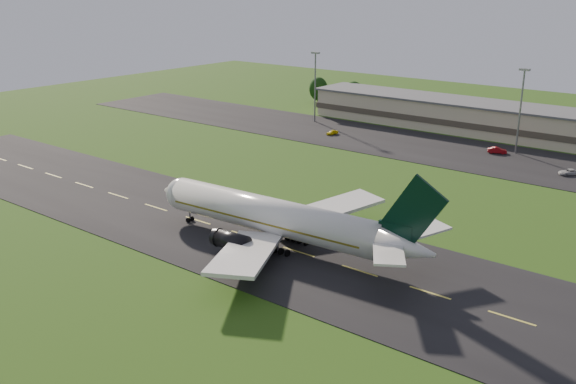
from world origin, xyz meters
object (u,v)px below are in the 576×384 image
Objects in this scene: service_vehicle_b at (497,150)px; service_vehicle_c at (569,172)px; terminal at (545,127)px; service_vehicle_a at (332,132)px; airliner at (276,218)px; light_mast_centre at (521,101)px; light_mast_west at (315,79)px.

service_vehicle_b is 20.62m from service_vehicle_c.
service_vehicle_a is (-47.41, -27.33, -3.28)m from terminal.
terminal reaches higher than service_vehicle_a.
light_mast_centre is (9.45, 79.95, 8.08)m from airliner.
service_vehicle_b is (-4.81, -19.20, -3.15)m from terminal.
terminal is 7.13× the size of light_mast_centre.
service_vehicle_c is (61.53, -0.08, 0.01)m from service_vehicle_a.
airliner is at bearing -67.61° from service_vehicle_c.
service_vehicle_c is (15.51, -11.22, -12.01)m from light_mast_centre.
airliner is 2.52× the size of light_mast_centre.
light_mast_centre is 48.85m from service_vehicle_a.
airliner is 94.93m from light_mast_west.
light_mast_west is (-50.55, 79.95, 8.08)m from airliner.
light_mast_west is 4.53× the size of service_vehicle_c.
service_vehicle_c is at bearing -8.45° from light_mast_west.
light_mast_centre is 5.65× the size of service_vehicle_a.
terminal is 31.00m from service_vehicle_c.
light_mast_west is at bearing 64.96° from service_vehicle_b.
airliner is 80.91m from light_mast_centre.
light_mast_west is at bearing 118.72° from airliner.
light_mast_centre is at bearing -70.40° from service_vehicle_b.
terminal is at bearing 14.76° from light_mast_west.
service_vehicle_b is at bearing -138.42° from light_mast_centre.
light_mast_west reaches higher than service_vehicle_c.
service_vehicle_c is at bearing -35.88° from light_mast_centre.
airliner reaches higher than terminal.
light_mast_west and light_mast_centre have the same top height.
terminal is 32.34× the size of service_vehicle_b.
light_mast_centre is at bearing 25.58° from service_vehicle_a.
light_mast_west is (-61.40, -16.18, 8.75)m from terminal.
terminal is at bearing 85.05° from light_mast_centre.
terminal reaches higher than service_vehicle_b.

